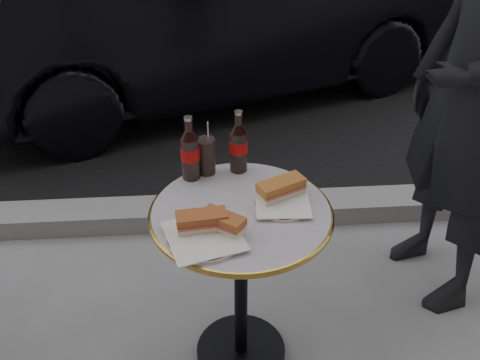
{
  "coord_description": "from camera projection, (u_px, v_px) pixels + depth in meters",
  "views": [
    {
      "loc": [
        -0.11,
        -1.43,
        1.81
      ],
      "look_at": [
        0.0,
        0.05,
        0.82
      ],
      "focal_mm": 40.0,
      "sensor_mm": 36.0,
      "label": 1
    }
  ],
  "objects": [
    {
      "name": "parked_car",
      "position": [
        215.0,
        8.0,
        4.01
      ],
      "size": [
        2.69,
        4.25,
        1.32
      ],
      "primitive_type": "imported",
      "rotation": [
        0.0,
        0.0,
        1.92
      ],
      "color": "black",
      "rests_on": "ground"
    },
    {
      "name": "cola_bottle_right",
      "position": [
        238.0,
        141.0,
        1.93
      ],
      "size": [
        0.08,
        0.08,
        0.24
      ],
      "primitive_type": null,
      "rotation": [
        0.0,
        0.0,
        -0.12
      ],
      "color": "black",
      "rests_on": "bistro_table"
    },
    {
      "name": "asphalt_road",
      "position": [
        210.0,
        7.0,
        6.35
      ],
      "size": [
        40.0,
        8.0,
        0.0
      ],
      "primitive_type": "cube",
      "color": "black",
      "rests_on": "ground"
    },
    {
      "name": "cola_bottle_left",
      "position": [
        190.0,
        148.0,
        1.89
      ],
      "size": [
        0.08,
        0.08,
        0.25
      ],
      "primitive_type": null,
      "rotation": [
        0.0,
        0.0,
        0.21
      ],
      "color": "black",
      "rests_on": "bistro_table"
    },
    {
      "name": "bistro_table",
      "position": [
        241.0,
        289.0,
        1.99
      ],
      "size": [
        0.62,
        0.62,
        0.73
      ],
      "primitive_type": null,
      "color": "#BAB2C4",
      "rests_on": "ground"
    },
    {
      "name": "plate_left",
      "position": [
        204.0,
        238.0,
        1.66
      ],
      "size": [
        0.26,
        0.26,
        0.01
      ],
      "primitive_type": "cylinder",
      "rotation": [
        0.0,
        0.0,
        0.11
      ],
      "color": "silver",
      "rests_on": "bistro_table"
    },
    {
      "name": "curb",
      "position": [
        229.0,
        211.0,
        2.91
      ],
      "size": [
        40.0,
        0.2,
        0.12
      ],
      "primitive_type": "cube",
      "color": "gray",
      "rests_on": "ground"
    },
    {
      "name": "pedestrian",
      "position": [
        479.0,
        96.0,
        2.03
      ],
      "size": [
        0.59,
        0.77,
        1.9
      ],
      "primitive_type": "imported",
      "rotation": [
        0.0,
        0.0,
        -1.36
      ],
      "color": "black",
      "rests_on": "ground"
    },
    {
      "name": "plate_right",
      "position": [
        282.0,
        204.0,
        1.81
      ],
      "size": [
        0.23,
        0.23,
        0.01
      ],
      "primitive_type": "cylinder",
      "rotation": [
        0.0,
        0.0,
        -0.22
      ],
      "color": "white",
      "rests_on": "bistro_table"
    },
    {
      "name": "ground",
      "position": [
        241.0,
        353.0,
        2.19
      ],
      "size": [
        80.0,
        80.0,
        0.0
      ],
      "primitive_type": "plane",
      "color": "gray",
      "rests_on": "ground"
    },
    {
      "name": "cola_glass",
      "position": [
        206.0,
        156.0,
        1.94
      ],
      "size": [
        0.09,
        0.09,
        0.14
      ],
      "primitive_type": "cylinder",
      "rotation": [
        0.0,
        0.0,
        0.42
      ],
      "color": "black",
      "rests_on": "bistro_table"
    },
    {
      "name": "sandwich_left_b",
      "position": [
        223.0,
        222.0,
        1.67
      ],
      "size": [
        0.15,
        0.14,
        0.05
      ],
      "primitive_type": "cube",
      "rotation": [
        0.0,
        0.0,
        -0.65
      ],
      "color": "#AC562B",
      "rests_on": "plate_left"
    },
    {
      "name": "sandwich_left_a",
      "position": [
        202.0,
        222.0,
        1.67
      ],
      "size": [
        0.17,
        0.09,
        0.05
      ],
      "primitive_type": "cube",
      "rotation": [
        0.0,
        0.0,
        0.11
      ],
      "color": "#AA542B",
      "rests_on": "plate_left"
    },
    {
      "name": "sandwich_right",
      "position": [
        281.0,
        189.0,
        1.82
      ],
      "size": [
        0.18,
        0.14,
        0.06
      ],
      "primitive_type": "cube",
      "rotation": [
        0.0,
        0.0,
        0.46
      ],
      "color": "#B76B2E",
      "rests_on": "plate_right"
    }
  ]
}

